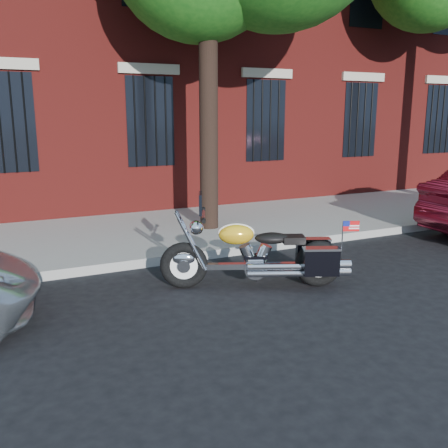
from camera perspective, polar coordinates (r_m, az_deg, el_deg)
name	(u,v)px	position (r m, az deg, el deg)	size (l,w,h in m)	color
ground	(257,281)	(7.35, 3.81, -6.50)	(120.00, 120.00, 0.00)	black
curb	(218,252)	(8.50, -0.69, -3.27)	(40.00, 0.16, 0.15)	gray
sidewalk	(180,230)	(10.19, -5.08, -0.64)	(40.00, 3.60, 0.15)	gray
motorcycle	(261,256)	(6.94, 4.31, -3.72)	(2.41, 1.44, 1.34)	black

